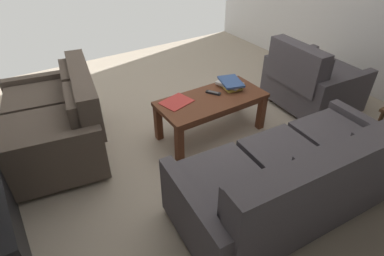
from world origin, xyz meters
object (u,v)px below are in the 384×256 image
coffee_table (212,104)px  armchair_side (311,81)px  loose_magazine (176,102)px  book_stack (230,83)px  tv_remote (213,93)px  sofa_main (296,179)px  loveseat_near (57,120)px

coffee_table → armchair_side: 1.36m
armchair_side → loose_magazine: size_ratio=3.43×
book_stack → tv_remote: 0.25m
sofa_main → loveseat_near: sofa_main is taller
coffee_table → tv_remote: 0.12m
sofa_main → book_stack: 1.39m
coffee_table → armchair_side: armchair_side is taller
armchair_side → book_stack: bearing=-14.6°
loveseat_near → armchair_side: bearing=164.5°
loveseat_near → tv_remote: bearing=160.6°
armchair_side → book_stack: 1.08m
loveseat_near → coffee_table: 1.56m
book_stack → loose_magazine: bearing=-2.7°
armchair_side → loose_magazine: 1.73m
loveseat_near → loose_magazine: bearing=156.5°
sofa_main → armchair_side: (-1.43, -1.06, 0.00)m
book_stack → loveseat_near: bearing=-16.0°
tv_remote → loveseat_near: bearing=-19.4°
coffee_table → tv_remote: bearing=-133.8°
tv_remote → loose_magazine: 0.42m
sofa_main → armchair_side: size_ratio=1.88×
sofa_main → armchair_side: 1.78m
sofa_main → book_stack: size_ratio=5.48×
book_stack → sofa_main: bearing=73.5°
armchair_side → tv_remote: (1.28, -0.24, 0.10)m
sofa_main → tv_remote: size_ratio=12.10×
sofa_main → armchair_side: bearing=-143.4°
loveseat_near → coffee_table: (-1.44, 0.60, 0.02)m
armchair_side → coffee_table: bearing=-7.4°
tv_remote → loose_magazine: (0.42, -0.06, -0.01)m
loveseat_near → tv_remote: 1.60m
coffee_table → loose_magazine: (0.35, -0.12, 0.07)m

